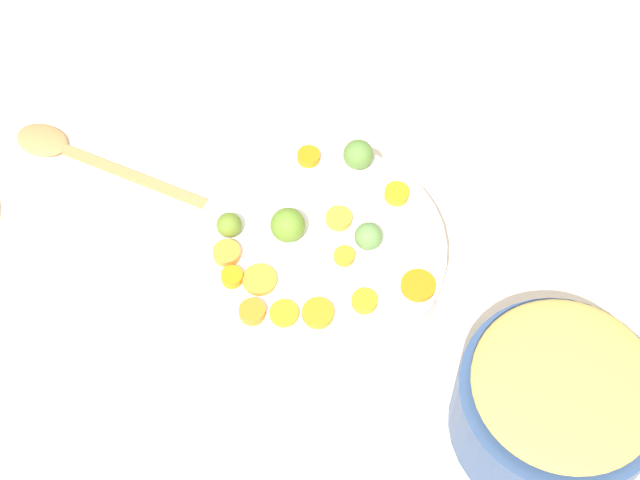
% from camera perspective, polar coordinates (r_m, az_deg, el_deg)
% --- Properties ---
extents(tabletop, '(2.40, 2.40, 0.02)m').
position_cam_1_polar(tabletop, '(1.21, 1.28, -1.72)').
color(tabletop, beige).
rests_on(tabletop, ground).
extents(serving_bowl_carrots, '(0.29, 0.29, 0.08)m').
position_cam_1_polar(serving_bowl_carrots, '(1.16, 0.00, -1.33)').
color(serving_bowl_carrots, white).
rests_on(serving_bowl_carrots, tabletop).
extents(metal_pot, '(0.22, 0.22, 0.10)m').
position_cam_1_polar(metal_pot, '(1.09, 13.47, -9.53)').
color(metal_pot, navy).
rests_on(metal_pot, tabletop).
extents(stuffing_mound, '(0.20, 0.20, 0.03)m').
position_cam_1_polar(stuffing_mound, '(1.03, 14.19, -8.12)').
color(stuffing_mound, tan).
rests_on(stuffing_mound, metal_pot).
extents(carrot_slice_0, '(0.03, 0.03, 0.01)m').
position_cam_1_polar(carrot_slice_0, '(1.11, 1.43, -0.95)').
color(carrot_slice_0, orange).
rests_on(carrot_slice_0, serving_bowl_carrots).
extents(carrot_slice_1, '(0.03, 0.03, 0.01)m').
position_cam_1_polar(carrot_slice_1, '(1.10, -5.16, -2.17)').
color(carrot_slice_1, orange).
rests_on(carrot_slice_1, serving_bowl_carrots).
extents(carrot_slice_2, '(0.03, 0.03, 0.01)m').
position_cam_1_polar(carrot_slice_2, '(1.08, 2.62, -3.58)').
color(carrot_slice_2, orange).
rests_on(carrot_slice_2, serving_bowl_carrots).
extents(carrot_slice_3, '(0.06, 0.06, 0.01)m').
position_cam_1_polar(carrot_slice_3, '(1.10, 5.76, -2.66)').
color(carrot_slice_3, orange).
rests_on(carrot_slice_3, serving_bowl_carrots).
extents(carrot_slice_4, '(0.04, 0.04, 0.01)m').
position_cam_1_polar(carrot_slice_4, '(1.08, -3.98, -4.21)').
color(carrot_slice_4, orange).
rests_on(carrot_slice_4, serving_bowl_carrots).
extents(carrot_slice_5, '(0.04, 0.04, 0.01)m').
position_cam_1_polar(carrot_slice_5, '(1.19, -0.67, 4.89)').
color(carrot_slice_5, orange).
rests_on(carrot_slice_5, serving_bowl_carrots).
extents(carrot_slice_6, '(0.04, 0.04, 0.01)m').
position_cam_1_polar(carrot_slice_6, '(1.12, -5.46, -0.77)').
color(carrot_slice_6, orange).
rests_on(carrot_slice_6, serving_bowl_carrots).
extents(carrot_slice_7, '(0.03, 0.03, 0.01)m').
position_cam_1_polar(carrot_slice_7, '(1.16, 4.51, 2.71)').
color(carrot_slice_7, orange).
rests_on(carrot_slice_7, serving_bowl_carrots).
extents(carrot_slice_8, '(0.04, 0.04, 0.01)m').
position_cam_1_polar(carrot_slice_8, '(1.07, -0.12, -4.29)').
color(carrot_slice_8, orange).
rests_on(carrot_slice_8, serving_bowl_carrots).
extents(carrot_slice_9, '(0.04, 0.04, 0.01)m').
position_cam_1_polar(carrot_slice_9, '(1.14, 1.11, 1.27)').
color(carrot_slice_9, orange).
rests_on(carrot_slice_9, serving_bowl_carrots).
extents(carrot_slice_10, '(0.05, 0.05, 0.01)m').
position_cam_1_polar(carrot_slice_10, '(1.08, -2.11, -4.30)').
color(carrot_slice_10, orange).
rests_on(carrot_slice_10, serving_bowl_carrots).
extents(carrot_slice_11, '(0.05, 0.05, 0.01)m').
position_cam_1_polar(carrot_slice_11, '(1.10, -3.54, -2.33)').
color(carrot_slice_11, orange).
rests_on(carrot_slice_11, serving_bowl_carrots).
extents(brussels_sprout_0, '(0.03, 0.03, 0.03)m').
position_cam_1_polar(brussels_sprout_0, '(1.11, 2.84, 0.22)').
color(brussels_sprout_0, '#588342').
rests_on(brussels_sprout_0, serving_bowl_carrots).
extents(brussels_sprout_1, '(0.04, 0.04, 0.04)m').
position_cam_1_polar(brussels_sprout_1, '(1.11, -1.90, 0.88)').
color(brussels_sprout_1, '#598027').
rests_on(brussels_sprout_1, serving_bowl_carrots).
extents(brussels_sprout_2, '(0.03, 0.03, 0.03)m').
position_cam_1_polar(brussels_sprout_2, '(1.12, -5.33, 0.88)').
color(brussels_sprout_2, '#5A7525').
rests_on(brussels_sprout_2, serving_bowl_carrots).
extents(brussels_sprout_3, '(0.04, 0.04, 0.04)m').
position_cam_1_polar(brussels_sprout_3, '(1.17, 2.18, 5.02)').
color(brussels_sprout_3, '#527934').
rests_on(brussels_sprout_3, serving_bowl_carrots).
extents(wooden_spoon, '(0.29, 0.10, 0.01)m').
position_cam_1_polar(wooden_spoon, '(1.33, -14.20, 4.98)').
color(wooden_spoon, '#AC7846').
rests_on(wooden_spoon, tabletop).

